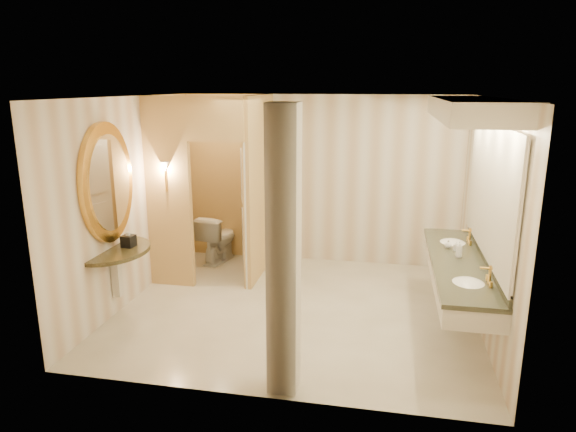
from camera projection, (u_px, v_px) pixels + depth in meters
name	position (u px, v px, depth m)	size (l,w,h in m)	color
floor	(297.00, 308.00, 6.71)	(4.50, 4.50, 0.00)	beige
ceiling	(298.00, 97.00, 6.04)	(4.50, 4.50, 0.00)	white
wall_back	(319.00, 180.00, 8.28)	(4.50, 0.02, 2.70)	beige
wall_front	(257.00, 261.00, 4.48)	(4.50, 0.02, 2.70)	beige
wall_left	(130.00, 201.00, 6.80)	(0.02, 4.00, 2.70)	beige
wall_right	(488.00, 217.00, 5.96)	(0.02, 4.00, 2.70)	beige
toilet_closet	(234.00, 187.00, 7.50)	(1.50, 1.55, 2.70)	#D7B770
wall_sconce	(165.00, 168.00, 7.05)	(0.14, 0.14, 0.42)	gold
vanity	(468.00, 196.00, 5.73)	(0.75, 2.81, 2.09)	beige
console_shelf	(109.00, 211.00, 6.22)	(1.12, 1.12, 2.01)	black
pillar	(284.00, 255.00, 4.63)	(0.28, 0.28, 2.70)	beige
tissue_box	(128.00, 241.00, 6.40)	(0.15, 0.15, 0.15)	black
toilet	(218.00, 238.00, 8.44)	(0.44, 0.77, 0.79)	white
soap_bottle_a	(456.00, 246.00, 6.24)	(0.05, 0.06, 0.12)	beige
soap_bottle_b	(448.00, 244.00, 6.34)	(0.09, 0.09, 0.11)	silver
soap_bottle_c	(459.00, 249.00, 6.00)	(0.08, 0.08, 0.20)	#C6B28C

